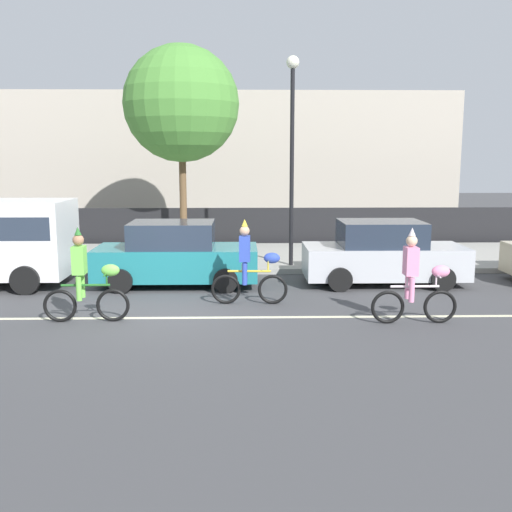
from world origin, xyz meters
name	(u,v)px	position (x,y,z in m)	size (l,w,h in m)	color
ground_plane	(166,312)	(0.00, 0.00, 0.00)	(80.00, 80.00, 0.00)	#424244
road_centre_line	(163,318)	(0.00, -0.50, 0.00)	(36.00, 0.14, 0.01)	beige
sidewalk_curb	(191,257)	(0.00, 6.50, 0.07)	(60.00, 5.00, 0.15)	#9E9B93
fence_line	(198,227)	(0.00, 9.40, 0.70)	(40.00, 0.08, 1.40)	black
building_backdrop	(155,160)	(-2.73, 18.00, 3.03)	(28.00, 8.00, 6.07)	#B2A899
parade_cyclist_lime	(86,281)	(-1.47, -0.74, 0.84)	(1.72, 0.50, 1.92)	black
parade_cyclist_cobalt	(250,267)	(1.81, 0.65, 0.84)	(1.72, 0.50, 1.92)	black
parade_cyclist_pink	(416,282)	(5.06, -0.99, 0.84)	(1.72, 0.50, 1.92)	black
parked_car_silver	(383,254)	(5.28, 2.70, 0.78)	(4.10, 1.92, 1.64)	#B7BABF
parked_car_teal	(176,255)	(-0.07, 2.63, 0.78)	(4.10, 1.92, 1.64)	#1E727A
street_lamp_post	(292,131)	(3.05, 4.63, 3.99)	(0.36, 0.36, 5.86)	black
street_tree_near_lamp	(181,104)	(-0.37, 7.94, 4.97)	(3.84, 3.84, 6.75)	brown
pedestrian_onlooker	(49,226)	(-4.65, 7.03, 1.01)	(0.32, 0.20, 1.62)	#33333D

